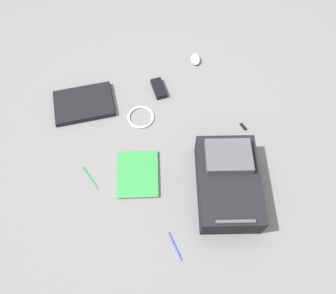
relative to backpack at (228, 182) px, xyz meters
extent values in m
plane|color=slate|center=(0.21, -0.33, -0.08)|extent=(3.84, 3.84, 0.00)
cube|color=black|center=(0.00, 0.01, -0.01)|extent=(0.42, 0.52, 0.15)
cube|color=#4C4C51|center=(-0.03, -0.09, 0.09)|extent=(0.26, 0.23, 0.04)
cylinder|color=#4C4C51|center=(0.07, 0.20, 0.07)|extent=(0.17, 0.07, 0.02)
cube|color=black|center=(0.55, -0.74, -0.07)|extent=(0.36, 0.27, 0.02)
cube|color=black|center=(0.55, -0.74, -0.05)|extent=(0.35, 0.27, 0.01)
cube|color=silver|center=(0.39, -0.22, -0.07)|extent=(0.27, 0.30, 0.02)
cube|color=#2D8C3F|center=(0.39, -0.22, -0.06)|extent=(0.28, 0.31, 0.00)
ellipsoid|color=silver|center=(-0.17, -0.83, -0.06)|extent=(0.08, 0.10, 0.03)
torus|color=silver|center=(0.27, -0.55, -0.07)|extent=(0.15, 0.15, 0.01)
cube|color=black|center=(0.12, -0.70, -0.06)|extent=(0.07, 0.14, 0.03)
cylinder|color=#198C33|center=(0.63, -0.28, -0.08)|extent=(0.05, 0.14, 0.01)
cylinder|color=#1933B2|center=(0.34, 0.19, -0.07)|extent=(0.02, 0.14, 0.01)
cube|color=black|center=(-0.24, -0.30, -0.08)|extent=(0.03, 0.05, 0.01)
camera|label=1|loc=(0.48, 0.48, 1.50)|focal=35.75mm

